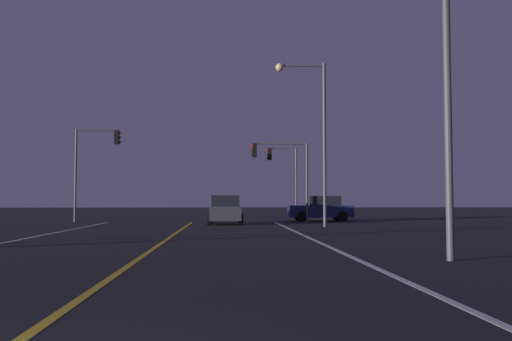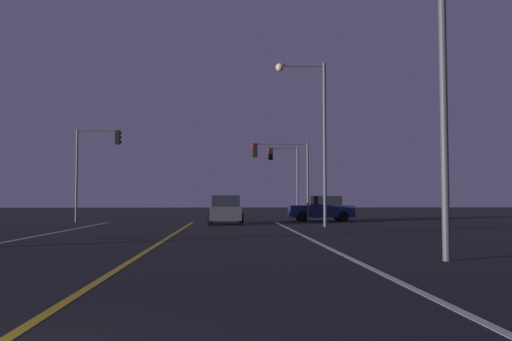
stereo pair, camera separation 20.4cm
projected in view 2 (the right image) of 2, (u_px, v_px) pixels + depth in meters
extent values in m
cube|color=silver|center=(328.00, 248.00, 16.75)|extent=(0.16, 38.09, 0.01)
cube|color=gold|center=(151.00, 248.00, 16.49)|extent=(0.16, 38.09, 0.01)
cylinder|color=black|center=(303.00, 217.00, 36.56)|extent=(0.68, 0.22, 0.68)
cylinder|color=black|center=(299.00, 216.00, 38.35)|extent=(0.68, 0.22, 0.68)
cylinder|color=black|center=(344.00, 216.00, 36.69)|extent=(0.68, 0.22, 0.68)
cylinder|color=black|center=(338.00, 216.00, 38.48)|extent=(0.68, 0.22, 0.68)
cube|color=navy|center=(321.00, 211.00, 37.54)|extent=(4.30, 1.80, 0.80)
cube|color=black|center=(325.00, 201.00, 37.59)|extent=(2.10, 1.60, 0.64)
cube|color=red|center=(354.00, 210.00, 37.05)|extent=(0.08, 0.24, 0.16)
cube|color=red|center=(350.00, 210.00, 38.24)|extent=(0.08, 0.24, 0.16)
cylinder|color=black|center=(211.00, 218.00, 34.30)|extent=(0.22, 0.68, 0.68)
cylinder|color=black|center=(240.00, 218.00, 34.39)|extent=(0.22, 0.68, 0.68)
cylinder|color=black|center=(210.00, 219.00, 31.61)|extent=(0.22, 0.68, 0.68)
cylinder|color=black|center=(241.00, 219.00, 31.70)|extent=(0.22, 0.68, 0.68)
cube|color=#38383D|center=(226.00, 213.00, 33.02)|extent=(1.80, 4.30, 0.80)
cube|color=black|center=(226.00, 201.00, 32.81)|extent=(1.60, 2.10, 0.64)
cube|color=red|center=(215.00, 212.00, 30.90)|extent=(0.24, 0.08, 0.16)
cube|color=red|center=(236.00, 212.00, 30.96)|extent=(0.24, 0.08, 0.16)
cylinder|color=#4C4C51|center=(308.00, 182.00, 36.49)|extent=(0.14, 0.14, 5.18)
cylinder|color=#4C4C51|center=(281.00, 144.00, 36.54)|extent=(3.45, 0.10, 0.10)
cube|color=black|center=(255.00, 150.00, 36.43)|extent=(0.28, 0.36, 0.90)
sphere|color=red|center=(253.00, 146.00, 36.44)|extent=(0.20, 0.20, 0.20)
sphere|color=#3C2706|center=(253.00, 150.00, 36.42)|extent=(0.20, 0.20, 0.20)
sphere|color=#063816|center=(253.00, 155.00, 36.41)|extent=(0.20, 0.20, 0.20)
cylinder|color=#4C4C51|center=(77.00, 176.00, 35.78)|extent=(0.14, 0.14, 5.98)
cylinder|color=#4C4C51|center=(98.00, 130.00, 36.00)|extent=(2.58, 0.10, 0.10)
cube|color=black|center=(118.00, 137.00, 36.04)|extent=(0.28, 0.36, 0.90)
sphere|color=red|center=(120.00, 133.00, 36.06)|extent=(0.20, 0.20, 0.20)
sphere|color=#3C2706|center=(120.00, 137.00, 36.04)|extent=(0.20, 0.20, 0.20)
sphere|color=#063816|center=(120.00, 142.00, 36.03)|extent=(0.20, 0.20, 0.20)
cylinder|color=#4C4C51|center=(297.00, 183.00, 41.98)|extent=(0.14, 0.14, 5.39)
cylinder|color=#4C4C51|center=(284.00, 148.00, 42.07)|extent=(2.01, 0.10, 0.10)
cube|color=black|center=(271.00, 154.00, 42.00)|extent=(0.28, 0.36, 0.90)
sphere|color=red|center=(269.00, 150.00, 42.01)|extent=(0.20, 0.20, 0.20)
sphere|color=#3C2706|center=(269.00, 154.00, 41.99)|extent=(0.20, 0.20, 0.20)
sphere|color=#063816|center=(269.00, 158.00, 41.98)|extent=(0.20, 0.20, 0.20)
cylinder|color=#4C4C51|center=(444.00, 103.00, 13.30)|extent=(0.18, 0.18, 7.51)
cylinder|color=#4C4C51|center=(325.00, 144.00, 29.82)|extent=(0.18, 0.18, 8.82)
cylinder|color=#4C4C51|center=(302.00, 66.00, 29.99)|extent=(2.41, 0.10, 0.10)
sphere|color=#F9D88C|center=(280.00, 67.00, 29.92)|extent=(0.44, 0.44, 0.44)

